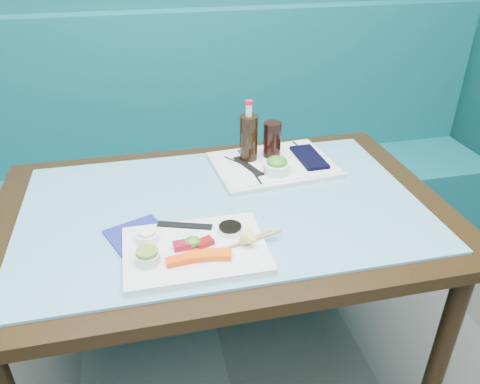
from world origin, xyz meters
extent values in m
cube|color=#0E565E|center=(0.00, 2.22, 0.23)|extent=(3.00, 0.55, 0.45)
cube|color=#0E565E|center=(0.00, 2.44, 0.70)|extent=(3.00, 0.12, 0.95)
cube|color=black|center=(0.00, 1.45, 0.73)|extent=(1.40, 0.90, 0.04)
cylinder|color=black|center=(0.62, 1.08, 0.35)|extent=(0.06, 0.06, 0.71)
cylinder|color=black|center=(-0.62, 1.82, 0.35)|extent=(0.06, 0.06, 0.71)
cylinder|color=black|center=(0.62, 1.82, 0.35)|extent=(0.06, 0.06, 0.71)
cube|color=#5D9DBB|center=(0.00, 1.45, 0.75)|extent=(1.22, 0.76, 0.01)
cube|color=silver|center=(-0.12, 1.23, 0.77)|extent=(0.38, 0.27, 0.02)
cube|color=#FF3F0A|center=(-0.17, 1.17, 0.78)|extent=(0.07, 0.04, 0.02)
cube|color=#FF500A|center=(-0.12, 1.18, 0.79)|extent=(0.07, 0.04, 0.02)
cube|color=#FF570A|center=(-0.07, 1.17, 0.79)|extent=(0.08, 0.05, 0.02)
cube|color=maroon|center=(-0.15, 1.23, 0.79)|extent=(0.05, 0.04, 0.02)
cube|color=maroon|center=(-0.09, 1.23, 0.79)|extent=(0.06, 0.05, 0.02)
ellipsoid|color=#35871F|center=(-0.12, 1.24, 0.79)|extent=(0.06, 0.06, 0.02)
cylinder|color=silver|center=(-0.24, 1.19, 0.79)|extent=(0.08, 0.08, 0.03)
cylinder|color=olive|center=(-0.24, 1.19, 0.81)|extent=(0.06, 0.06, 0.01)
cylinder|color=white|center=(-0.24, 1.28, 0.79)|extent=(0.08, 0.08, 0.03)
cylinder|color=#FFE8D1|center=(-0.24, 1.28, 0.81)|extent=(0.06, 0.06, 0.01)
cylinder|color=white|center=(-0.01, 1.28, 0.78)|extent=(0.09, 0.09, 0.01)
cylinder|color=black|center=(-0.01, 1.28, 0.79)|extent=(0.08, 0.08, 0.01)
cone|color=#EFD571|center=(0.03, 1.20, 0.80)|extent=(0.06, 0.06, 0.05)
cube|color=black|center=(-0.13, 1.33, 0.78)|extent=(0.16, 0.07, 0.00)
cylinder|color=tan|center=(-0.01, 1.21, 0.78)|extent=(0.21, 0.09, 0.01)
cylinder|color=#9F844A|center=(0.00, 1.21, 0.78)|extent=(0.24, 0.07, 0.01)
cube|color=silver|center=(0.23, 1.66, 0.77)|extent=(0.44, 0.35, 0.02)
cube|color=silver|center=(0.23, 1.66, 0.77)|extent=(0.40, 0.29, 0.00)
cylinder|color=white|center=(0.22, 1.59, 0.79)|extent=(0.09, 0.09, 0.04)
ellipsoid|color=#31851E|center=(0.22, 1.59, 0.82)|extent=(0.08, 0.08, 0.04)
cylinder|color=black|center=(0.24, 1.72, 0.84)|extent=(0.08, 0.08, 0.13)
cube|color=black|center=(0.36, 1.66, 0.78)|extent=(0.09, 0.19, 0.01)
cylinder|color=silver|center=(0.35, 1.77, 0.78)|extent=(0.02, 0.08, 0.01)
cylinder|color=black|center=(0.13, 1.65, 0.78)|extent=(0.13, 0.19, 0.01)
cylinder|color=black|center=(0.13, 1.65, 0.78)|extent=(0.02, 0.26, 0.01)
cube|color=black|center=(0.13, 1.65, 0.78)|extent=(0.08, 0.17, 0.00)
cylinder|color=black|center=(0.15, 1.71, 0.85)|extent=(0.07, 0.07, 0.18)
cylinder|color=silver|center=(0.15, 1.71, 0.96)|extent=(0.03, 0.03, 0.04)
cylinder|color=red|center=(0.15, 1.71, 0.99)|extent=(0.03, 0.03, 0.01)
cube|color=navy|center=(-0.26, 1.34, 0.76)|extent=(0.20, 0.20, 0.01)
camera|label=1|loc=(-0.22, 0.24, 1.53)|focal=35.00mm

